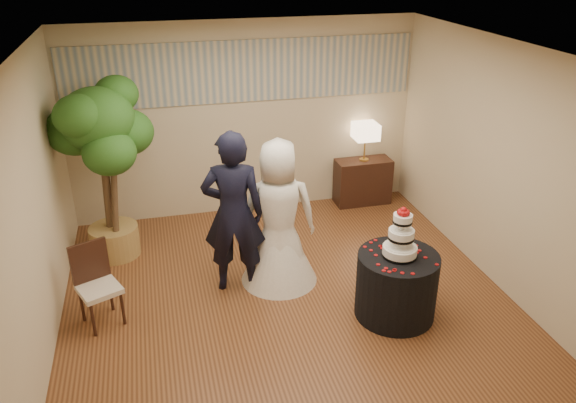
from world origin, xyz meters
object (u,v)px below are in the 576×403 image
object	(u,v)px
groom	(233,213)
console	(363,181)
side_chair	(99,287)
bride	(279,214)
wedding_cake	(402,232)
table_lamp	(365,142)
cake_table	(396,285)
ficus_tree	(105,172)

from	to	relation	value
groom	console	world-z (taller)	groom
side_chair	bride	bearing A→B (deg)	-13.56
wedding_cake	table_lamp	size ratio (longest dim) A/B	0.98
cake_table	side_chair	size ratio (longest dim) A/B	0.96
bride	wedding_cake	bearing A→B (deg)	146.93
console	side_chair	world-z (taller)	side_chair
groom	ficus_tree	size ratio (longest dim) A/B	0.83
bride	ficus_tree	world-z (taller)	ficus_tree
groom	console	distance (m)	3.01
wedding_cake	ficus_tree	distance (m)	3.66
cake_table	ficus_tree	xyz separation A→B (m)	(-3.00, 2.09, 0.80)
groom	side_chair	world-z (taller)	groom
groom	side_chair	size ratio (longest dim) A/B	2.13
bride	cake_table	bearing A→B (deg)	146.93
groom	table_lamp	distance (m)	2.94
groom	cake_table	bearing A→B (deg)	161.12
bride	wedding_cake	xyz separation A→B (m)	(1.07, -0.99, 0.14)
cake_table	wedding_cake	xyz separation A→B (m)	(0.00, 0.00, 0.65)
bride	wedding_cake	distance (m)	1.46
table_lamp	side_chair	size ratio (longest dim) A/B	0.64
cake_table	bride	bearing A→B (deg)	137.12
groom	wedding_cake	size ratio (longest dim) A/B	3.40
wedding_cake	console	size ratio (longest dim) A/B	0.67
cake_table	wedding_cake	distance (m)	0.65
table_lamp	side_chair	distance (m)	4.41
cake_table	table_lamp	size ratio (longest dim) A/B	1.50
console	side_chair	xyz separation A→B (m)	(-3.79, -2.19, 0.10)
bride	wedding_cake	world-z (taller)	bride
bride	console	size ratio (longest dim) A/B	2.10
cake_table	side_chair	distance (m)	3.16
console	groom	bearing A→B (deg)	-141.26
groom	ficus_tree	xyz separation A→B (m)	(-1.41, 1.13, 0.20)
groom	table_lamp	bearing A→B (deg)	-128.82
cake_table	console	distance (m)	2.90
groom	bride	size ratio (longest dim) A/B	1.09
console	ficus_tree	world-z (taller)	ficus_tree
cake_table	console	world-z (taller)	cake_table
console	ficus_tree	xyz separation A→B (m)	(-3.70, -0.72, 0.82)
wedding_cake	ficus_tree	world-z (taller)	ficus_tree
side_chair	wedding_cake	bearing A→B (deg)	-35.23
bride	side_chair	xyz separation A→B (m)	(-2.03, -0.37, -0.43)
table_lamp	console	bearing A→B (deg)	0.00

